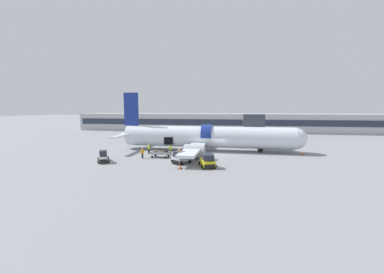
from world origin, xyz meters
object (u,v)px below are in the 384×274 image
(baggage_tug_mid, at_px, (207,161))
(baggage_tug_rear, at_px, (181,158))
(airplane, at_px, (205,137))
(baggage_cart_loading, at_px, (161,154))
(ground_crew_loader_a, at_px, (171,149))
(ground_crew_driver, at_px, (149,149))
(ground_crew_loader_b, at_px, (179,153))
(baggage_tug_lead, at_px, (103,157))
(ground_crew_supervisor, at_px, (142,153))

(baggage_tug_mid, height_order, baggage_tug_rear, baggage_tug_mid)
(airplane, distance_m, baggage_tug_mid, 12.79)
(baggage_cart_loading, height_order, ground_crew_loader_a, ground_crew_loader_a)
(baggage_tug_mid, xyz_separation_m, ground_crew_driver, (-11.19, 7.83, 0.11))
(baggage_tug_rear, distance_m, ground_crew_loader_b, 3.21)
(baggage_tug_lead, xyz_separation_m, ground_crew_loader_a, (8.17, 7.40, 0.15))
(ground_crew_supervisor, bearing_deg, ground_crew_driver, 96.40)
(baggage_cart_loading, xyz_separation_m, ground_crew_loader_a, (0.82, 2.74, 0.34))
(ground_crew_loader_a, bearing_deg, ground_crew_loader_b, -53.76)
(ground_crew_loader_a, xyz_separation_m, ground_crew_driver, (-3.94, 0.06, -0.02))
(ground_crew_loader_a, bearing_deg, ground_crew_supervisor, -131.24)
(baggage_tug_rear, bearing_deg, baggage_tug_mid, -21.78)
(baggage_tug_mid, bearing_deg, ground_crew_loader_a, 133.06)
(airplane, xyz_separation_m, baggage_tug_rear, (-2.02, -10.91, -1.80))
(ground_crew_driver, xyz_separation_m, ground_crew_supervisor, (0.45, -4.04, -0.03))
(airplane, bearing_deg, baggage_tug_lead, -137.88)
(baggage_tug_lead, distance_m, baggage_tug_rear, 11.48)
(airplane, xyz_separation_m, baggage_tug_mid, (1.98, -12.51, -1.77))
(ground_crew_driver, bearing_deg, ground_crew_supervisor, -83.60)
(ground_crew_loader_a, relative_size, ground_crew_driver, 1.02)
(airplane, height_order, ground_crew_driver, airplane)
(baggage_tug_mid, relative_size, ground_crew_loader_b, 2.09)
(ground_crew_loader_a, distance_m, ground_crew_loader_b, 3.85)
(ground_crew_driver, bearing_deg, ground_crew_loader_a, -0.92)
(baggage_tug_mid, height_order, ground_crew_driver, baggage_tug_mid)
(ground_crew_loader_a, relative_size, ground_crew_loader_b, 1.02)
(baggage_tug_lead, bearing_deg, baggage_cart_loading, 32.35)
(baggage_tug_rear, height_order, ground_crew_loader_a, baggage_tug_rear)
(baggage_tug_lead, distance_m, ground_crew_driver, 8.58)
(baggage_tug_lead, bearing_deg, baggage_tug_rear, 6.17)
(ground_crew_driver, distance_m, ground_crew_supervisor, 4.06)
(baggage_tug_rear, relative_size, ground_crew_loader_b, 1.94)
(ground_crew_supervisor, bearing_deg, ground_crew_loader_b, 8.56)
(airplane, relative_size, baggage_tug_rear, 10.97)
(baggage_tug_lead, relative_size, ground_crew_supervisor, 2.11)
(airplane, relative_size, baggage_cart_loading, 8.59)
(airplane, relative_size, ground_crew_driver, 21.12)
(baggage_cart_loading, height_order, ground_crew_driver, ground_crew_driver)
(baggage_tug_lead, height_order, ground_crew_loader_b, baggage_tug_lead)
(baggage_tug_lead, relative_size, ground_crew_driver, 2.05)
(baggage_cart_loading, relative_size, ground_crew_loader_a, 2.42)
(baggage_cart_loading, relative_size, ground_crew_driver, 2.46)
(baggage_tug_rear, bearing_deg, baggage_cart_loading, 139.97)
(baggage_tug_mid, distance_m, baggage_cart_loading, 9.51)
(airplane, relative_size, ground_crew_loader_a, 20.75)
(airplane, distance_m, baggage_cart_loading, 9.86)
(baggage_cart_loading, distance_m, ground_crew_loader_a, 2.88)
(baggage_tug_rear, bearing_deg, airplane, 79.51)
(baggage_tug_mid, xyz_separation_m, baggage_tug_rear, (-4.00, 1.60, -0.02))
(ground_crew_driver, bearing_deg, baggage_cart_loading, -42.00)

